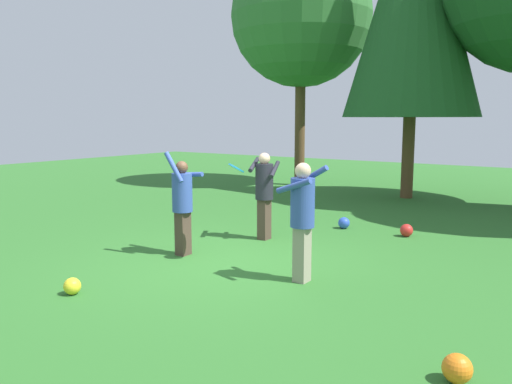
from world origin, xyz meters
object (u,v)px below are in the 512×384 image
Objects in this scene: frisbee at (236,168)px; ball_orange at (457,369)px; person_bystander at (264,188)px; tree_left at (301,16)px; ball_red at (406,230)px; person_catcher at (302,212)px; ball_yellow at (72,286)px; ball_blue at (344,223)px; person_thrower at (182,200)px.

ball_orange is (3.79, -1.87, -1.40)m from frisbee.
tree_left is at bearing -174.19° from person_bystander.
tree_left reaches higher than person_bystander.
person_bystander is 6.65× the size of ball_red.
person_catcher is 7.48× the size of ball_yellow.
person_catcher is 1.02× the size of person_bystander.
person_bystander is 9.39m from tree_left.
ball_yellow is 13.05m from tree_left.
person_bystander is at bearing 141.06° from ball_orange.
frisbee is (-1.28, 0.18, 0.53)m from person_catcher.
ball_red is at bearing 64.74° from frisbee.
person_thrower is at bearing -111.60° from ball_blue.
ball_blue reaches higher than ball_yellow.
person_bystander is at bearing -141.23° from ball_red.
person_bystander is 4.54× the size of frisbee.
ball_blue is at bearing 85.15° from frisbee.
ball_yellow is (-0.36, -4.02, -0.87)m from person_bystander.
person_catcher is 3.15m from ball_orange.
person_bystander is at bearing -36.73° from person_catcher.
frisbee reaches higher than ball_red.
ball_orange is at bearing -26.25° from frisbee.
tree_left reaches higher than person_thrower.
frisbee is (0.57, -1.66, 0.55)m from person_bystander.
person_thrower is 2.45m from ball_yellow.
frisbee is at bearing 0.00° from person_thrower.
person_catcher is at bearing 44.58° from ball_yellow.
tree_left is (-4.01, 9.04, 4.13)m from frisbee.
person_thrower is 7.07× the size of ball_red.
person_catcher is at bearing -74.43° from ball_blue.
tree_left is at bearing 125.55° from ball_orange.
person_thrower is 1.04× the size of person_catcher.
frisbee is (1.08, 0.07, 0.59)m from person_thrower.
person_catcher reaches higher than ball_yellow.
ball_yellow is 0.03× the size of tree_left.
ball_yellow is (-2.55, -5.78, -0.01)m from ball_red.
tree_left is (-4.30, 5.65, 5.54)m from ball_blue.
tree_left is (-3.44, 7.39, 4.68)m from person_bystander.
frisbee is 2.91m from ball_yellow.
ball_red reaches higher than ball_yellow.
ball_yellow is (-0.94, -2.36, -1.42)m from frisbee.
ball_orange is (3.50, -5.26, 0.01)m from ball_blue.
person_catcher is 6.42× the size of ball_orange.
ball_blue is (0.86, 1.73, -0.86)m from person_bystander.
ball_yellow is at bearing -74.92° from tree_left.
person_thrower is at bearing -35.50° from person_bystander.
person_thrower is 3.81m from ball_blue.
person_thrower reaches higher than ball_yellow.
person_thrower is at bearing -176.50° from frisbee.
person_thrower is at bearing -127.73° from ball_red.
person_catcher is 3.81m from ball_blue.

